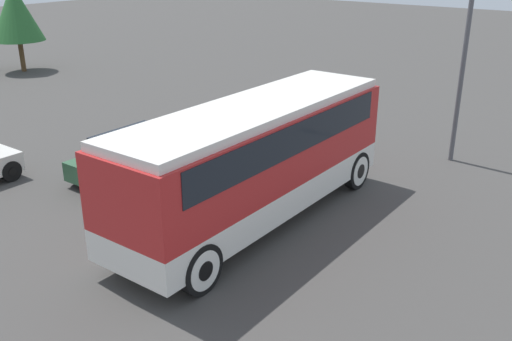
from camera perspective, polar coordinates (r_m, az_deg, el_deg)
The scene contains 5 objects.
ground_plane at distance 15.63m, azimuth 0.00°, elevation -5.02°, with size 120.00×120.00×0.00m, color #423F3D.
tour_bus at distance 14.93m, azimuth 0.22°, elevation 1.90°, with size 9.21×2.56×3.27m.
parked_car_mid at distance 19.04m, azimuth -11.76°, elevation 1.78°, with size 4.66×1.80×1.40m.
lamp_post at distance 20.13m, azimuth 20.28°, elevation 12.02°, with size 0.44×0.44×6.34m.
tree_left at distance 36.73m, azimuth -22.93°, elevation 14.38°, with size 2.97×2.97×5.06m.
Camera 1 is at (-11.20, -8.36, 7.01)m, focal length 40.00 mm.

